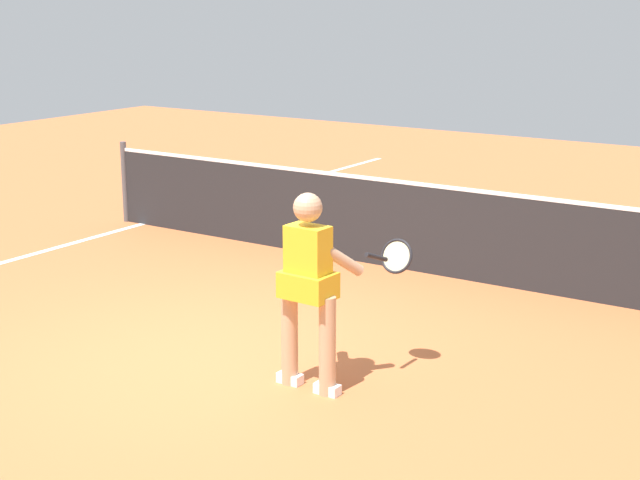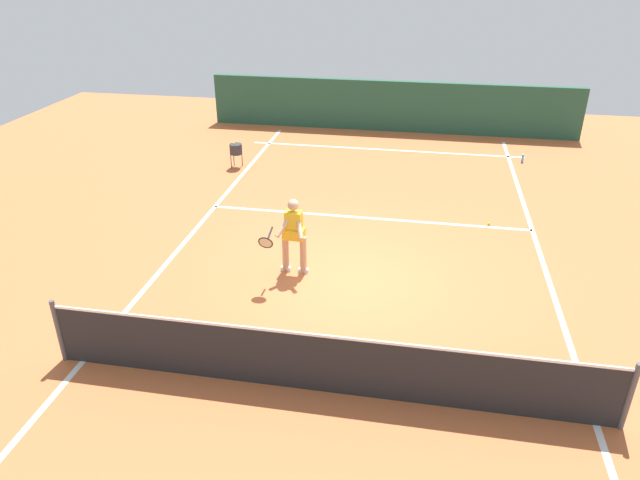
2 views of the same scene
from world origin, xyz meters
The scene contains 11 objects.
ground_plane centered at (0.00, 0.00, 0.00)m, with size 27.63×27.63×0.00m, color #C66638.
court_back_wall centered at (0.00, -10.33, 0.86)m, with size 12.58×0.24×1.72m, color #23513D.
baseline_marking centered at (0.00, -8.13, 0.00)m, with size 8.58×0.10×0.01m, color white.
service_line_marking centered at (0.00, -2.87, 0.00)m, with size 7.58×0.10×0.01m, color white.
sideline_left_marking centered at (-3.79, 0.00, 0.00)m, with size 0.10×19.25×0.01m, color white.
sideline_right_marking centered at (3.79, 0.00, 0.00)m, with size 0.10×19.25×0.01m, color white.
court_net centered at (0.00, 3.25, 0.51)m, with size 8.26×0.08×1.09m.
tennis_player centered at (1.15, -0.07, 0.85)m, with size 0.79×0.92×1.55m.
tennis_ball_near centered at (-2.83, -3.01, 0.03)m, with size 0.07×0.07×0.07m, color #D1E533.
ball_hopper centered at (4.13, -5.74, 0.55)m, with size 0.36×0.36×0.74m.
water_bottle centered at (-4.15, -7.67, 0.12)m, with size 0.07×0.07×0.24m, color #4C9EE5.
Camera 2 is at (-1.15, 9.71, 5.82)m, focal length 32.66 mm.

